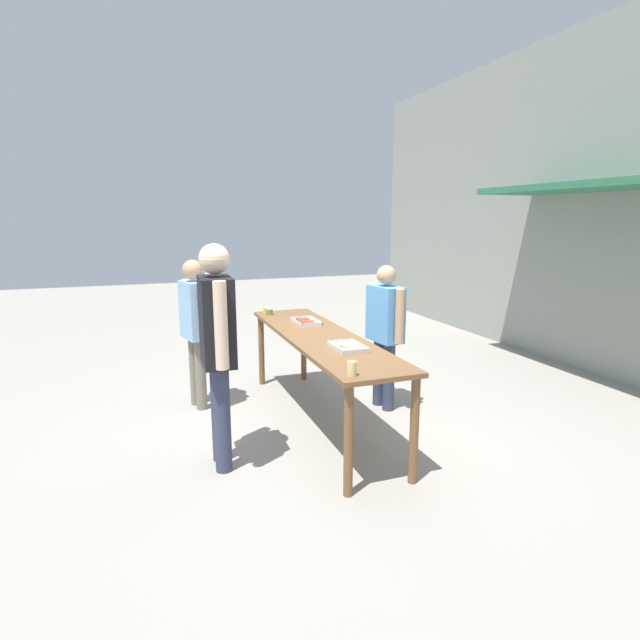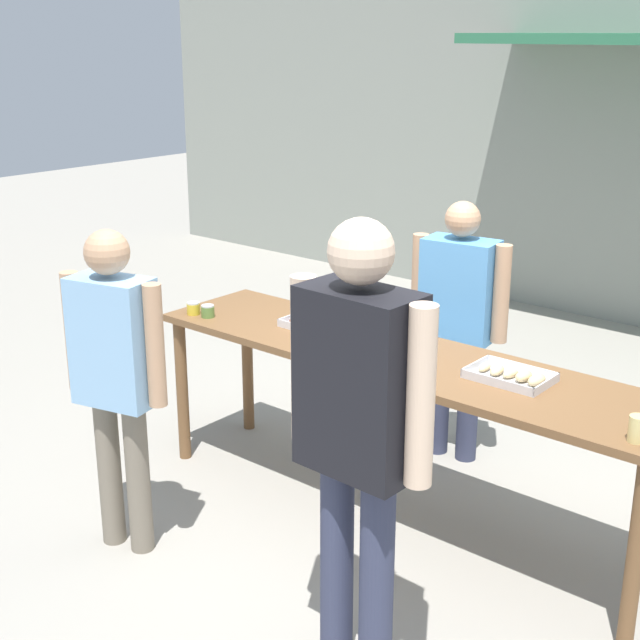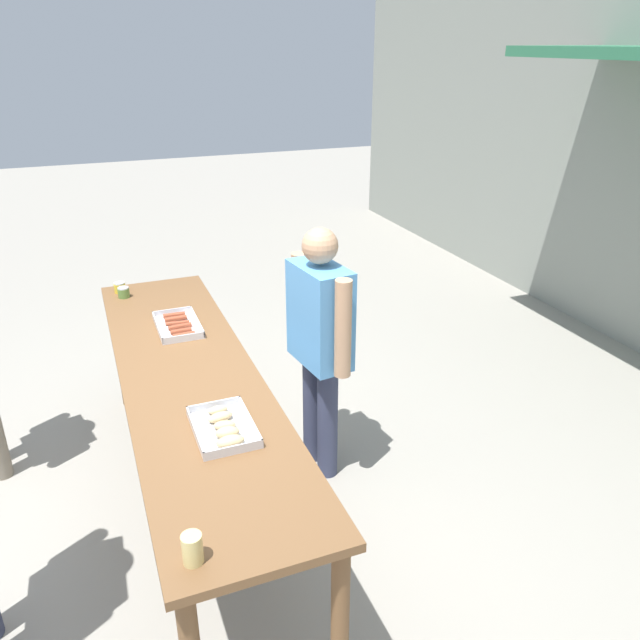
% 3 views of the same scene
% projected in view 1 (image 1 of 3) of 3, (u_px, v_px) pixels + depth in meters
% --- Properties ---
extents(ground_plane, '(24.00, 24.00, 0.00)m').
position_uv_depth(ground_plane, '(320.00, 422.00, 5.08)').
color(ground_plane, gray).
extents(building_facade_back, '(12.00, 1.11, 4.50)m').
position_uv_depth(building_facade_back, '(632.00, 199.00, 5.96)').
color(building_facade_back, gray).
rests_on(building_facade_back, ground).
extents(serving_table, '(2.86, 0.68, 0.91)m').
position_uv_depth(serving_table, '(320.00, 345.00, 4.92)').
color(serving_table, brown).
rests_on(serving_table, ground).
extents(food_tray_sausages, '(0.41, 0.24, 0.04)m').
position_uv_depth(food_tray_sausages, '(306.00, 322.00, 5.43)').
color(food_tray_sausages, silver).
rests_on(food_tray_sausages, serving_table).
extents(food_tray_buns, '(0.38, 0.25, 0.06)m').
position_uv_depth(food_tray_buns, '(348.00, 347.00, 4.35)').
color(food_tray_buns, silver).
rests_on(food_tray_buns, serving_table).
extents(condiment_jar_mustard, '(0.08, 0.08, 0.07)m').
position_uv_depth(condiment_jar_mustard, '(266.00, 310.00, 6.00)').
color(condiment_jar_mustard, gold).
rests_on(condiment_jar_mustard, serving_table).
extents(condiment_jar_ketchup, '(0.08, 0.08, 0.07)m').
position_uv_depth(condiment_jar_ketchup, '(270.00, 312.00, 5.91)').
color(condiment_jar_ketchup, '#567A38').
rests_on(condiment_jar_ketchup, serving_table).
extents(beer_cup, '(0.07, 0.07, 0.11)m').
position_uv_depth(beer_cup, '(352.00, 369.00, 3.62)').
color(beer_cup, '#DBC67A').
rests_on(beer_cup, serving_table).
extents(person_server_behind_table, '(0.60, 0.28, 1.56)m').
position_uv_depth(person_server_behind_table, '(385.00, 325.00, 5.30)').
color(person_server_behind_table, '#333851').
rests_on(person_server_behind_table, ground).
extents(person_customer_holding_hotdog, '(0.54, 0.30, 1.61)m').
position_uv_depth(person_customer_holding_hotdog, '(195.00, 321.00, 5.30)').
color(person_customer_holding_hotdog, '#756B5B').
rests_on(person_customer_holding_hotdog, ground).
extents(person_customer_with_cup, '(0.65, 0.26, 1.85)m').
position_uv_depth(person_customer_with_cup, '(217.00, 337.00, 3.98)').
color(person_customer_with_cup, '#333851').
rests_on(person_customer_with_cup, ground).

